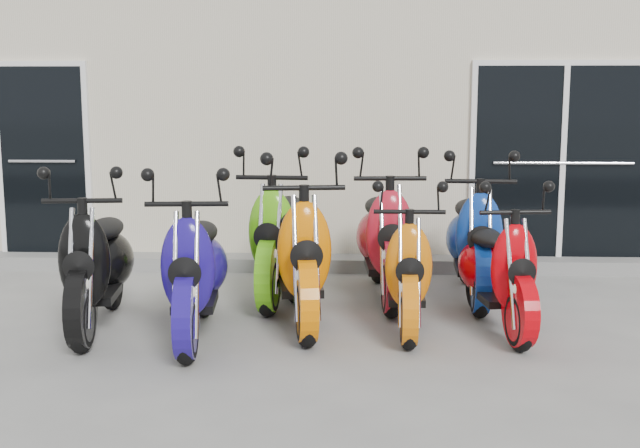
# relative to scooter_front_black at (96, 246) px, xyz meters

# --- Properties ---
(ground) EXTENTS (80.00, 80.00, 0.00)m
(ground) POSITION_rel_scooter_front_black_xyz_m (1.81, 0.33, -0.70)
(ground) COLOR gray
(ground) RESTS_ON ground
(building) EXTENTS (14.00, 6.00, 3.20)m
(building) POSITION_rel_scooter_front_black_xyz_m (1.81, 5.53, 0.90)
(building) COLOR beige
(building) RESTS_ON ground
(roof_cap) EXTENTS (14.20, 6.20, 0.16)m
(roof_cap) POSITION_rel_scooter_front_black_xyz_m (1.81, 5.53, 2.58)
(roof_cap) COLOR #3F3F42
(roof_cap) RESTS_ON building
(front_step) EXTENTS (14.00, 0.40, 0.15)m
(front_step) POSITION_rel_scooter_front_black_xyz_m (1.81, 2.35, -0.63)
(front_step) COLOR gray
(front_step) RESTS_ON ground
(door_left) EXTENTS (1.07, 0.08, 2.22)m
(door_left) POSITION_rel_scooter_front_black_xyz_m (-1.39, 2.50, 0.56)
(door_left) COLOR black
(door_left) RESTS_ON front_step
(door_right) EXTENTS (2.02, 0.08, 2.22)m
(door_right) POSITION_rel_scooter_front_black_xyz_m (4.41, 2.50, 0.56)
(door_right) COLOR black
(door_right) RESTS_ON front_step
(scooter_front_black) EXTENTS (0.91, 1.97, 1.41)m
(scooter_front_black) POSITION_rel_scooter_front_black_xyz_m (0.00, 0.00, 0.00)
(scooter_front_black) COLOR black
(scooter_front_black) RESTS_ON ground
(scooter_front_blue) EXTENTS (0.87, 1.98, 1.42)m
(scooter_front_blue) POSITION_rel_scooter_front_black_xyz_m (0.86, -0.21, 0.01)
(scooter_front_blue) COLOR navy
(scooter_front_blue) RESTS_ON ground
(scooter_front_orange_a) EXTENTS (1.02, 2.13, 1.51)m
(scooter_front_orange_a) POSITION_rel_scooter_front_black_xyz_m (1.67, 0.27, 0.05)
(scooter_front_orange_a) COLOR orange
(scooter_front_orange_a) RESTS_ON ground
(scooter_front_orange_b) EXTENTS (0.66, 1.76, 1.29)m
(scooter_front_orange_b) POSITION_rel_scooter_front_black_xyz_m (2.57, 0.14, -0.06)
(scooter_front_orange_b) COLOR orange
(scooter_front_orange_b) RESTS_ON ground
(scooter_front_red) EXTENTS (0.86, 1.82, 1.29)m
(scooter_front_red) POSITION_rel_scooter_front_black_xyz_m (3.32, 0.13, -0.06)
(scooter_front_red) COLOR #C30109
(scooter_front_red) RESTS_ON ground
(scooter_back_green) EXTENTS (0.87, 2.07, 1.50)m
(scooter_back_green) POSITION_rel_scooter_front_black_xyz_m (1.43, 1.11, 0.05)
(scooter_back_green) COLOR #54B411
(scooter_back_green) RESTS_ON ground
(scooter_back_red) EXTENTS (0.85, 2.06, 1.49)m
(scooter_back_red) POSITION_rel_scooter_front_black_xyz_m (2.42, 1.11, 0.04)
(scooter_back_red) COLOR red
(scooter_back_red) RESTS_ON ground
(scooter_back_blue) EXTENTS (0.82, 2.01, 1.46)m
(scooter_back_blue) POSITION_rel_scooter_front_black_xyz_m (3.27, 1.14, 0.03)
(scooter_back_blue) COLOR navy
(scooter_back_blue) RESTS_ON ground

